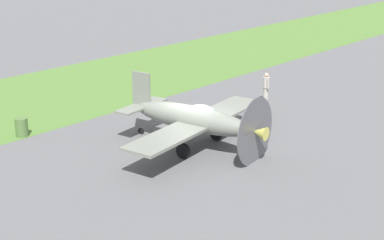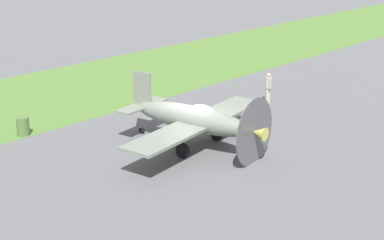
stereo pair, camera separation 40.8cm
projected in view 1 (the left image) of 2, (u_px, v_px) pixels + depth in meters
name	position (u px, v px, depth m)	size (l,w,h in m)	color
ground_plane	(195.00, 143.00, 26.90)	(160.00, 160.00, 0.00)	#515154
grass_verge	(48.00, 95.00, 34.46)	(120.00, 11.00, 0.01)	#476B2D
airplane_lead	(195.00, 119.00, 25.93)	(9.05, 7.19, 3.20)	slate
ground_crew_chief	(266.00, 87.00, 32.72)	(0.38, 0.55, 1.73)	#9E998E
fuel_drum	(22.00, 127.00, 27.59)	(0.60, 0.60, 0.90)	#476633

